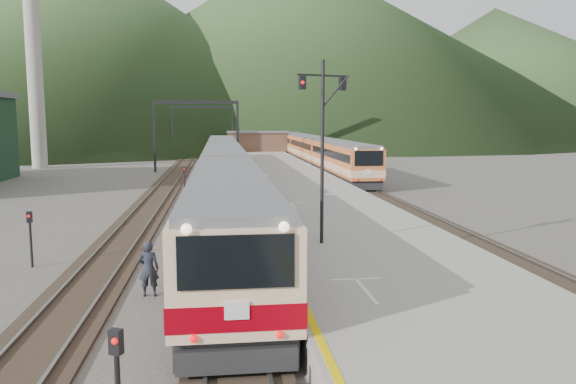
{
  "coord_description": "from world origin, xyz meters",
  "views": [
    {
      "loc": [
        -0.33,
        -9.24,
        5.9
      ],
      "look_at": [
        3.34,
        20.62,
        2.0
      ],
      "focal_mm": 35.0,
      "sensor_mm": 36.0,
      "label": 1
    }
  ],
  "objects": [
    {
      "name": "signal_mast",
      "position": [
        3.68,
        12.4,
        5.37
      ],
      "size": [
        2.09,
        0.87,
        7.18
      ],
      "color": "black",
      "rests_on": "platform"
    },
    {
      "name": "track_main",
      "position": [
        0.0,
        40.0,
        0.07
      ],
      "size": [
        2.6,
        200.0,
        0.23
      ],
      "color": "black",
      "rests_on": "ground"
    },
    {
      "name": "worker",
      "position": [
        -2.74,
        9.46,
        0.94
      ],
      "size": [
        0.69,
        0.46,
        1.89
      ],
      "primitive_type": "imported",
      "rotation": [
        0.0,
        0.0,
        3.14
      ],
      "color": "#1F2530",
      "rests_on": "ground"
    },
    {
      "name": "hill_b",
      "position": [
        30.0,
        230.0,
        37.5
      ],
      "size": [
        220.0,
        220.0,
        75.0
      ],
      "primitive_type": "cone",
      "color": "#334922",
      "rests_on": "ground"
    },
    {
      "name": "second_train",
      "position": [
        11.5,
        63.16,
        1.95
      ],
      "size": [
        2.82,
        57.8,
        3.44
      ],
      "color": "#D96B36",
      "rests_on": "track_second"
    },
    {
      "name": "short_signal_c",
      "position": [
        -7.86,
        13.82,
        1.46
      ],
      "size": [
        0.25,
        0.2,
        2.27
      ],
      "color": "black",
      "rests_on": "ground"
    },
    {
      "name": "gantry_far",
      "position": [
        -2.85,
        80.0,
        5.59
      ],
      "size": [
        9.55,
        0.25,
        8.0
      ],
      "color": "black",
      "rests_on": "ground"
    },
    {
      "name": "track_far",
      "position": [
        -5.0,
        40.0,
        0.07
      ],
      "size": [
        2.6,
        200.0,
        0.23
      ],
      "color": "black",
      "rests_on": "ground"
    },
    {
      "name": "short_signal_a",
      "position": [
        -2.17,
        0.42,
        1.46
      ],
      "size": [
        0.27,
        0.24,
        2.27
      ],
      "color": "black",
      "rests_on": "ground"
    },
    {
      "name": "platform",
      "position": [
        5.6,
        38.0,
        0.5
      ],
      "size": [
        8.0,
        100.0,
        1.0
      ],
      "primitive_type": "cube",
      "color": "gray",
      "rests_on": "ground"
    },
    {
      "name": "smokestack",
      "position": [
        -22.0,
        62.0,
        15.0
      ],
      "size": [
        1.8,
        1.8,
        30.0
      ],
      "primitive_type": "cylinder",
      "color": "#9E998E",
      "rests_on": "ground"
    },
    {
      "name": "station_shed",
      "position": [
        5.6,
        78.0,
        2.57
      ],
      "size": [
        9.4,
        4.4,
        3.1
      ],
      "color": "brown",
      "rests_on": "platform"
    },
    {
      "name": "short_signal_b",
      "position": [
        -3.0,
        34.26,
        1.46
      ],
      "size": [
        0.22,
        0.17,
        2.27
      ],
      "color": "black",
      "rests_on": "ground"
    },
    {
      "name": "hill_a",
      "position": [
        -40.0,
        190.0,
        30.0
      ],
      "size": [
        180.0,
        180.0,
        60.0
      ],
      "primitive_type": "cone",
      "color": "#334922",
      "rests_on": "ground"
    },
    {
      "name": "main_train",
      "position": [
        0.0,
        34.7,
        2.14
      ],
      "size": [
        3.12,
        63.98,
        3.81
      ],
      "color": "beige",
      "rests_on": "track_main"
    },
    {
      "name": "gantry_near",
      "position": [
        -2.85,
        55.0,
        5.59
      ],
      "size": [
        9.55,
        0.25,
        8.0
      ],
      "color": "black",
      "rests_on": "ground"
    },
    {
      "name": "hill_c",
      "position": [
        110.0,
        210.0,
        25.0
      ],
      "size": [
        160.0,
        160.0,
        50.0
      ],
      "primitive_type": "cone",
      "color": "#334922",
      "rests_on": "ground"
    },
    {
      "name": "track_second",
      "position": [
        11.5,
        40.0,
        0.07
      ],
      "size": [
        2.6,
        200.0,
        0.23
      ],
      "color": "black",
      "rests_on": "ground"
    }
  ]
}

